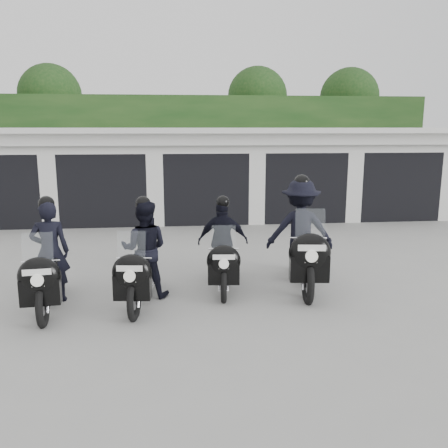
{
  "coord_description": "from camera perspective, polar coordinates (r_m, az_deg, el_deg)",
  "views": [
    {
      "loc": [
        -0.94,
        -8.85,
        2.96
      ],
      "look_at": [
        0.02,
        0.48,
        1.05
      ],
      "focal_mm": 38.0,
      "sensor_mm": 36.0,
      "label": 1
    }
  ],
  "objects": [
    {
      "name": "background_vegetation",
      "position": [
        21.81,
        -2.49,
        11.0
      ],
      "size": [
        20.0,
        3.9,
        5.8
      ],
      "color": "#153613",
      "rests_on": "ground"
    },
    {
      "name": "police_bike_d",
      "position": [
        9.14,
        9.28,
        -1.56
      ],
      "size": [
        1.37,
        2.47,
        2.15
      ],
      "rotation": [
        0.0,
        0.0,
        -0.13
      ],
      "color": "black",
      "rests_on": "ground"
    },
    {
      "name": "police_bike_c",
      "position": [
        8.93,
        -0.13,
        -2.85
      ],
      "size": [
        1.0,
        2.03,
        1.76
      ],
      "rotation": [
        0.0,
        0.0,
        -0.09
      ],
      "color": "black",
      "rests_on": "ground"
    },
    {
      "name": "police_bike_b",
      "position": [
        8.31,
        -9.76,
        -3.84
      ],
      "size": [
        0.91,
        2.14,
        1.86
      ],
      "rotation": [
        0.0,
        0.0,
        -0.12
      ],
      "color": "black",
      "rests_on": "ground"
    },
    {
      "name": "ground",
      "position": [
        9.38,
        0.18,
        -6.89
      ],
      "size": [
        80.0,
        80.0,
        0.0
      ],
      "primitive_type": "plane",
      "color": "gray",
      "rests_on": "ground"
    },
    {
      "name": "police_bike_a",
      "position": [
        8.39,
        -20.44,
        -4.5
      ],
      "size": [
        0.79,
        2.18,
        1.9
      ],
      "rotation": [
        0.0,
        0.0,
        0.1
      ],
      "color": "black",
      "rests_on": "ground"
    },
    {
      "name": "garage_block",
      "position": [
        17.0,
        -2.71,
        6.31
      ],
      "size": [
        16.4,
        6.8,
        2.96
      ],
      "color": "silver",
      "rests_on": "ground"
    }
  ]
}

